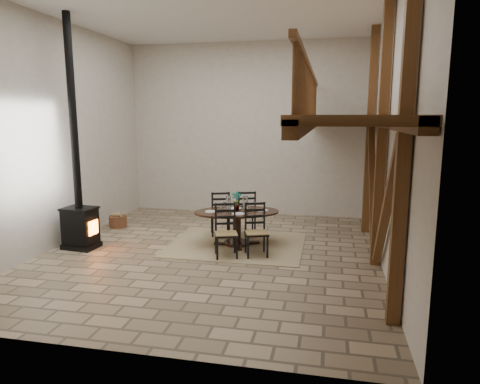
% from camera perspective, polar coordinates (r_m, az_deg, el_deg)
% --- Properties ---
extents(ground, '(8.00, 8.00, 0.00)m').
position_cam_1_polar(ground, '(9.29, -3.93, -8.12)').
color(ground, tan).
rests_on(ground, ground).
extents(room_shell, '(7.02, 8.02, 5.01)m').
position_cam_1_polar(room_shell, '(8.57, 3.64, 10.85)').
color(room_shell, beige).
rests_on(room_shell, ground).
extents(rug, '(3.00, 2.50, 0.02)m').
position_cam_1_polar(rug, '(9.83, -0.42, -7.00)').
color(rug, tan).
rests_on(rug, ground).
extents(dining_table, '(2.19, 2.37, 1.23)m').
position_cam_1_polar(dining_table, '(9.71, -0.42, -4.53)').
color(dining_table, black).
rests_on(dining_table, ground).
extents(wood_stove, '(0.76, 0.61, 5.00)m').
position_cam_1_polar(wood_stove, '(9.99, -20.73, -0.88)').
color(wood_stove, black).
rests_on(wood_stove, ground).
extents(log_basket, '(0.46, 0.46, 0.38)m').
position_cam_1_polar(log_basket, '(11.80, -15.96, -3.70)').
color(log_basket, brown).
rests_on(log_basket, ground).
extents(log_stack, '(0.34, 0.46, 0.23)m').
position_cam_1_polar(log_stack, '(11.02, -19.60, -5.16)').
color(log_stack, tan).
rests_on(log_stack, ground).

